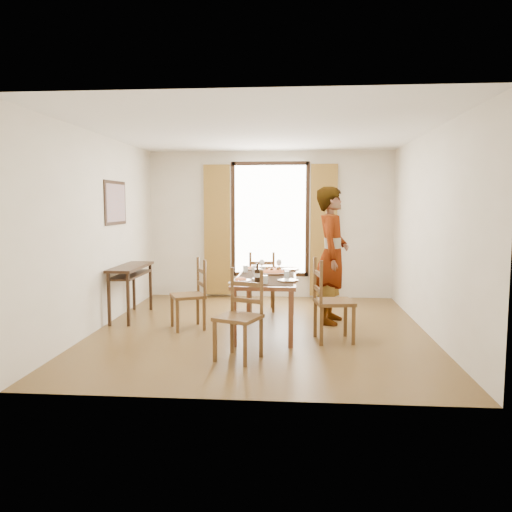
# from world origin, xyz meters

# --- Properties ---
(ground) EXTENTS (5.00, 5.00, 0.00)m
(ground) POSITION_xyz_m (0.00, 0.00, 0.00)
(ground) COLOR #473016
(ground) RESTS_ON ground
(room_shell) EXTENTS (4.60, 5.10, 2.74)m
(room_shell) POSITION_xyz_m (-0.00, 0.13, 1.54)
(room_shell) COLOR silver
(room_shell) RESTS_ON ground
(console_table) EXTENTS (0.38, 1.20, 0.80)m
(console_table) POSITION_xyz_m (-2.03, 0.60, 0.68)
(console_table) COLOR black
(console_table) RESTS_ON ground
(dining_table) EXTENTS (0.81, 1.96, 0.76)m
(dining_table) POSITION_xyz_m (0.08, 0.07, 0.69)
(dining_table) COLOR brown
(dining_table) RESTS_ON ground
(chair_west) EXTENTS (0.58, 0.58, 0.98)m
(chair_west) POSITION_xyz_m (-0.98, 0.00, 0.46)
(chair_west) COLOR brown
(chair_west) RESTS_ON ground
(chair_north) EXTENTS (0.48, 0.48, 0.97)m
(chair_north) POSITION_xyz_m (-0.07, 1.24, 0.45)
(chair_north) COLOR brown
(chair_north) RESTS_ON ground
(chair_south) EXTENTS (0.58, 0.58, 1.00)m
(chair_south) POSITION_xyz_m (-0.14, -1.30, 0.47)
(chair_south) COLOR brown
(chair_south) RESTS_ON ground
(chair_east) EXTENTS (0.53, 0.53, 1.05)m
(chair_east) POSITION_xyz_m (0.93, -0.49, 0.49)
(chair_east) COLOR brown
(chair_east) RESTS_ON ground
(man) EXTENTS (0.91, 0.76, 1.98)m
(man) POSITION_xyz_m (1.00, 0.52, 0.99)
(man) COLOR gray
(man) RESTS_ON ground
(plate_sw) EXTENTS (0.27, 0.27, 0.05)m
(plate_sw) POSITION_xyz_m (-0.22, -0.51, 0.78)
(plate_sw) COLOR silver
(plate_sw) RESTS_ON dining_table
(plate_se) EXTENTS (0.27, 0.27, 0.05)m
(plate_se) POSITION_xyz_m (0.38, -0.46, 0.78)
(plate_se) COLOR silver
(plate_se) RESTS_ON dining_table
(plate_nw) EXTENTS (0.27, 0.27, 0.05)m
(plate_nw) POSITION_xyz_m (-0.16, 0.63, 0.78)
(plate_nw) COLOR silver
(plate_nw) RESTS_ON dining_table
(plate_ne) EXTENTS (0.27, 0.27, 0.05)m
(plate_ne) POSITION_xyz_m (0.39, 0.63, 0.78)
(plate_ne) COLOR silver
(plate_ne) RESTS_ON dining_table
(pasta_platter) EXTENTS (0.40, 0.40, 0.10)m
(pasta_platter) POSITION_xyz_m (0.16, 0.20, 0.81)
(pasta_platter) COLOR red
(pasta_platter) RESTS_ON dining_table
(caprese_plate) EXTENTS (0.20, 0.20, 0.04)m
(caprese_plate) POSITION_xyz_m (-0.25, -0.69, 0.78)
(caprese_plate) COLOR silver
(caprese_plate) RESTS_ON dining_table
(wine_glass_a) EXTENTS (0.08, 0.08, 0.18)m
(wine_glass_a) POSITION_xyz_m (-0.06, -0.29, 0.85)
(wine_glass_a) COLOR white
(wine_glass_a) RESTS_ON dining_table
(wine_glass_b) EXTENTS (0.08, 0.08, 0.18)m
(wine_glass_b) POSITION_xyz_m (0.23, 0.44, 0.85)
(wine_glass_b) COLOR white
(wine_glass_b) RESTS_ON dining_table
(wine_glass_c) EXTENTS (0.08, 0.08, 0.18)m
(wine_glass_c) POSITION_xyz_m (-0.01, 0.42, 0.85)
(wine_glass_c) COLOR white
(wine_glass_c) RESTS_ON dining_table
(tumbler_a) EXTENTS (0.07, 0.07, 0.10)m
(tumbler_a) POSITION_xyz_m (0.36, -0.22, 0.81)
(tumbler_a) COLOR silver
(tumbler_a) RESTS_ON dining_table
(tumbler_b) EXTENTS (0.07, 0.07, 0.10)m
(tumbler_b) POSITION_xyz_m (-0.24, 0.34, 0.81)
(tumbler_b) COLOR silver
(tumbler_b) RESTS_ON dining_table
(tumbler_c) EXTENTS (0.07, 0.07, 0.10)m
(tumbler_c) POSITION_xyz_m (0.10, -0.65, 0.81)
(tumbler_c) COLOR silver
(tumbler_c) RESTS_ON dining_table
(wine_bottle) EXTENTS (0.07, 0.07, 0.25)m
(wine_bottle) POSITION_xyz_m (0.00, -0.64, 0.88)
(wine_bottle) COLOR black
(wine_bottle) RESTS_ON dining_table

